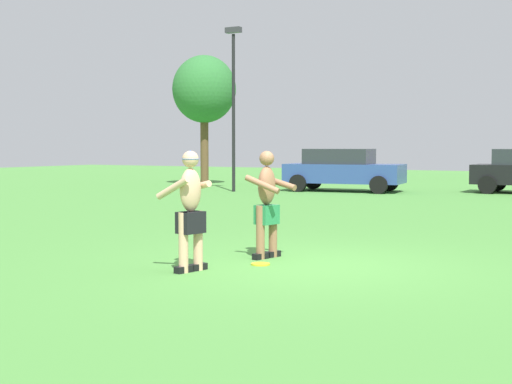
# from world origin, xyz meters

# --- Properties ---
(ground_plane) EXTENTS (80.00, 80.00, 0.00)m
(ground_plane) POSITION_xyz_m (0.00, 0.00, 0.00)
(ground_plane) COLOR #4C8E3D
(player_near) EXTENTS (0.66, 0.60, 1.62)m
(player_near) POSITION_xyz_m (-0.81, 0.32, 0.85)
(player_near) COLOR black
(player_near) RESTS_ON ground_plane
(player_in_black) EXTENTS (0.65, 0.66, 1.64)m
(player_in_black) POSITION_xyz_m (-1.17, -1.20, 0.89)
(player_in_black) COLOR black
(player_in_black) RESTS_ON ground_plane
(frisbee) EXTENTS (0.27, 0.27, 0.03)m
(frisbee) POSITION_xyz_m (-0.60, -0.28, 0.01)
(frisbee) COLOR yellow
(frisbee) RESTS_ON ground_plane
(car_blue_near_post) EXTENTS (4.48, 2.43, 1.58)m
(car_blue_near_post) POSITION_xyz_m (-5.97, 15.82, 0.82)
(car_blue_near_post) COLOR #2D478C
(car_blue_near_post) RESTS_ON ground_plane
(lamp_post) EXTENTS (0.60, 0.24, 6.01)m
(lamp_post) POSITION_xyz_m (-9.44, 13.71, 3.66)
(lamp_post) COLOR black
(lamp_post) RESTS_ON ground_plane
(tree_behind_players) EXTENTS (2.74, 2.74, 5.58)m
(tree_behind_players) POSITION_xyz_m (-12.92, 17.05, 4.08)
(tree_behind_players) COLOR brown
(tree_behind_players) RESTS_ON ground_plane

